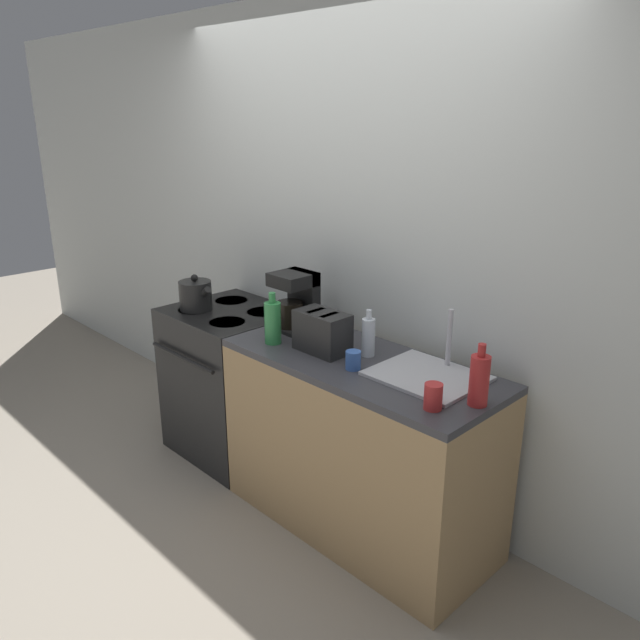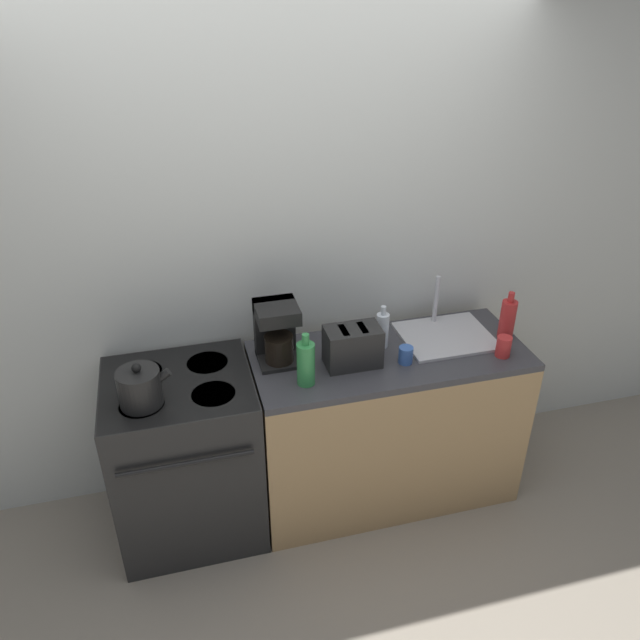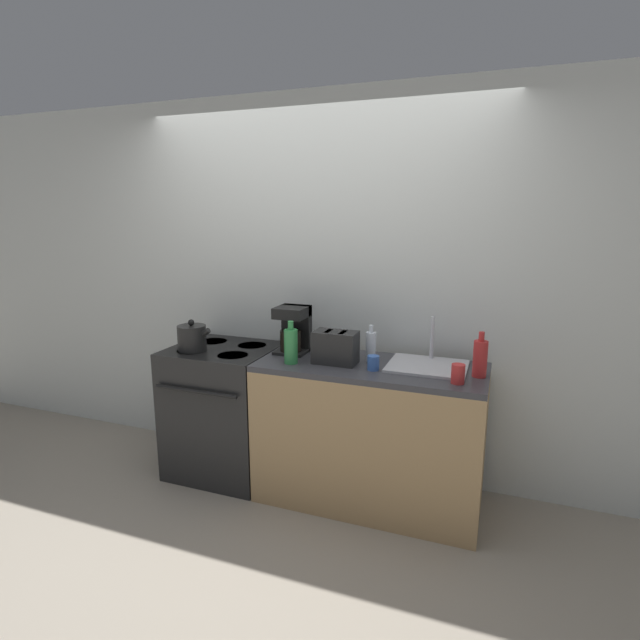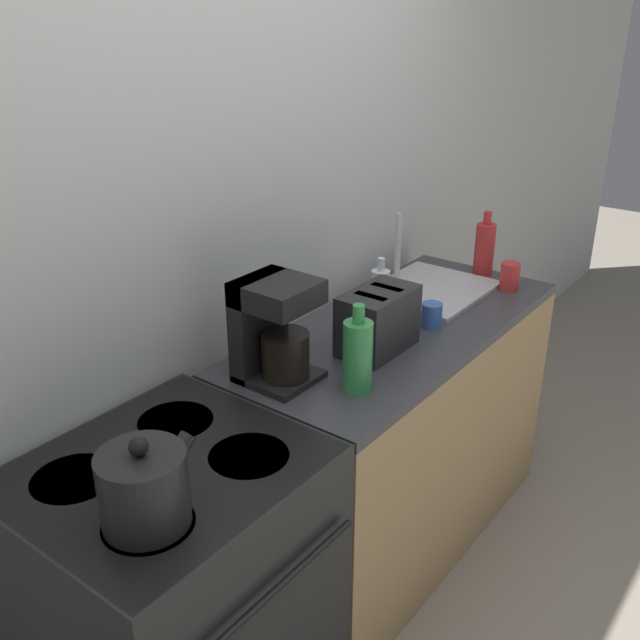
# 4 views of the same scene
# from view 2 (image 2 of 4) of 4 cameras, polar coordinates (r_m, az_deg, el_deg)

# --- Properties ---
(ground_plane) EXTENTS (12.00, 12.00, 0.00)m
(ground_plane) POSITION_cam_2_polar(r_m,az_deg,el_deg) (3.42, -0.90, -19.81)
(ground_plane) COLOR gray
(wall_back) EXTENTS (8.00, 0.05, 2.60)m
(wall_back) POSITION_cam_2_polar(r_m,az_deg,el_deg) (3.16, -4.11, 5.42)
(wall_back) COLOR silver
(wall_back) RESTS_ON ground_plane
(stove) EXTENTS (0.70, 0.66, 0.91)m
(stove) POSITION_cam_2_polar(r_m,az_deg,el_deg) (3.26, -12.13, -11.93)
(stove) COLOR black
(stove) RESTS_ON ground_plane
(counter_block) EXTENTS (1.38, 0.60, 0.91)m
(counter_block) POSITION_cam_2_polar(r_m,az_deg,el_deg) (3.41, 5.99, -9.41)
(counter_block) COLOR tan
(counter_block) RESTS_ON ground_plane
(kettle) EXTENTS (0.24, 0.19, 0.21)m
(kettle) POSITION_cam_2_polar(r_m,az_deg,el_deg) (2.84, -16.13, -5.95)
(kettle) COLOR black
(kettle) RESTS_ON stove
(toaster) EXTENTS (0.27, 0.16, 0.20)m
(toaster) POSITION_cam_2_polar(r_m,az_deg,el_deg) (2.99, 3.01, -2.43)
(toaster) COLOR black
(toaster) RESTS_ON counter_block
(coffee_maker) EXTENTS (0.20, 0.21, 0.31)m
(coffee_maker) POSITION_cam_2_polar(r_m,az_deg,el_deg) (3.01, -3.99, -0.97)
(coffee_maker) COLOR black
(coffee_maker) RESTS_ON counter_block
(sink_tray) EXTENTS (0.46, 0.39, 0.28)m
(sink_tray) POSITION_cam_2_polar(r_m,az_deg,el_deg) (3.31, 11.38, -1.28)
(sink_tray) COLOR #B7B7BC
(sink_tray) RESTS_ON counter_block
(bottle_red) EXTENTS (0.08, 0.08, 0.26)m
(bottle_red) POSITION_cam_2_polar(r_m,az_deg,el_deg) (3.34, 16.77, 0.12)
(bottle_red) COLOR #B72828
(bottle_red) RESTS_ON counter_block
(bottle_clear) EXTENTS (0.06, 0.06, 0.23)m
(bottle_clear) POSITION_cam_2_polar(r_m,az_deg,el_deg) (3.14, 5.72, -0.90)
(bottle_clear) COLOR silver
(bottle_clear) RESTS_ON counter_block
(bottle_green) EXTENTS (0.08, 0.08, 0.26)m
(bottle_green) POSITION_cam_2_polar(r_m,az_deg,el_deg) (2.85, -1.30, -3.96)
(bottle_green) COLOR #338C47
(bottle_green) RESTS_ON counter_block
(cup_blue) EXTENTS (0.07, 0.07, 0.09)m
(cup_blue) POSITION_cam_2_polar(r_m,az_deg,el_deg) (3.06, 7.84, -3.18)
(cup_blue) COLOR #3860B2
(cup_blue) RESTS_ON counter_block
(cup_red) EXTENTS (0.07, 0.07, 0.11)m
(cup_red) POSITION_cam_2_polar(r_m,az_deg,el_deg) (3.20, 16.44, -2.34)
(cup_red) COLOR red
(cup_red) RESTS_ON counter_block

